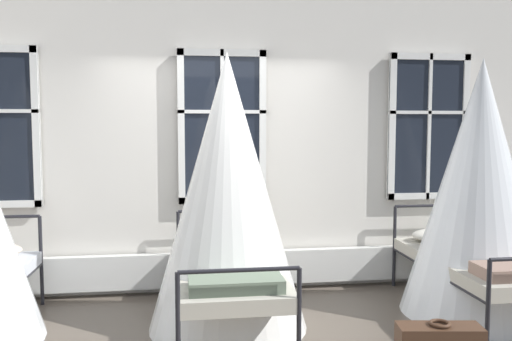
# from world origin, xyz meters

# --- Properties ---
(ground) EXTENTS (18.70, 18.70, 0.00)m
(ground) POSITION_xyz_m (0.00, 0.00, 0.00)
(ground) COLOR brown
(back_wall_with_windows) EXTENTS (10.35, 0.10, 3.58)m
(back_wall_with_windows) POSITION_xyz_m (0.00, 1.41, 1.79)
(back_wall_with_windows) COLOR silver
(back_wall_with_windows) RESTS_ON ground
(window_bank) EXTENTS (5.50, 0.10, 2.49)m
(window_bank) POSITION_xyz_m (0.00, 1.29, 0.93)
(window_bank) COLOR black
(window_bank) RESTS_ON ground
(cot_second) EXTENTS (1.39, 1.87, 2.41)m
(cot_second) POSITION_xyz_m (-0.04, 0.29, 1.16)
(cot_second) COLOR black
(cot_second) RESTS_ON ground
(cot_third) EXTENTS (1.39, 1.87, 2.39)m
(cot_third) POSITION_xyz_m (2.32, 0.31, 1.16)
(cot_third) COLOR black
(cot_third) RESTS_ON ground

